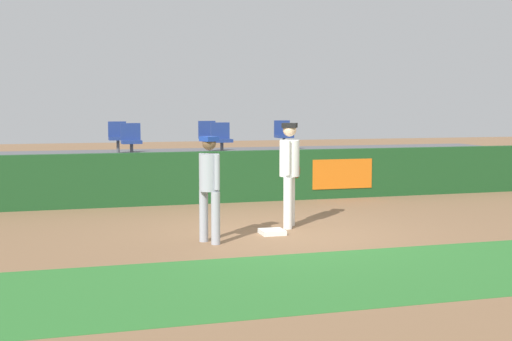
% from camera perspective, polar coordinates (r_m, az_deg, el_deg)
% --- Properties ---
extents(ground_plane, '(60.00, 60.00, 0.00)m').
position_cam_1_polar(ground_plane, '(11.72, 2.71, -5.27)').
color(ground_plane, '#846042').
extents(grass_foreground_strip, '(18.00, 2.80, 0.01)m').
position_cam_1_polar(grass_foreground_strip, '(9.00, 8.93, -8.62)').
color(grass_foreground_strip, '#2D722D').
rests_on(grass_foreground_strip, ground_plane).
extents(first_base, '(0.40, 0.40, 0.08)m').
position_cam_1_polar(first_base, '(11.60, 1.37, -5.18)').
color(first_base, white).
rests_on(first_base, ground_plane).
extents(player_fielder_home, '(0.53, 0.50, 1.88)m').
position_cam_1_polar(player_fielder_home, '(12.14, 2.85, 0.27)').
color(player_fielder_home, white).
rests_on(player_fielder_home, ground_plane).
extents(player_runner_visitor, '(0.43, 0.44, 1.70)m').
position_cam_1_polar(player_runner_visitor, '(10.75, -3.94, -0.93)').
color(player_runner_visitor, '#9EA3AD').
rests_on(player_runner_visitor, ground_plane).
extents(field_wall, '(18.00, 0.26, 1.16)m').
position_cam_1_polar(field_wall, '(15.36, -1.93, -0.52)').
color(field_wall, '#19471E').
rests_on(field_wall, ground_plane).
extents(bleacher_platform, '(18.00, 4.80, 0.93)m').
position_cam_1_polar(bleacher_platform, '(17.86, -3.98, -0.06)').
color(bleacher_platform, '#59595E').
rests_on(bleacher_platform, ground_plane).
extents(seat_back_center, '(0.47, 0.44, 0.84)m').
position_cam_1_polar(seat_back_center, '(18.48, -4.07, 3.03)').
color(seat_back_center, '#4C4C51').
rests_on(seat_back_center, bleacher_platform).
extents(seat_front_center, '(0.47, 0.44, 0.84)m').
position_cam_1_polar(seat_front_center, '(16.71, -2.95, 2.78)').
color(seat_front_center, '#4C4C51').
rests_on(seat_front_center, bleacher_platform).
extents(seat_back_left, '(0.47, 0.44, 0.84)m').
position_cam_1_polar(seat_back_left, '(18.13, -11.55, 2.89)').
color(seat_back_left, '#4C4C51').
rests_on(seat_back_left, bleacher_platform).
extents(seat_back_right, '(0.45, 0.44, 0.84)m').
position_cam_1_polar(seat_back_right, '(19.04, 2.30, 3.11)').
color(seat_back_right, '#4C4C51').
rests_on(seat_back_right, bleacher_platform).
extents(seat_front_left, '(0.47, 0.44, 0.84)m').
position_cam_1_polar(seat_front_left, '(16.36, -10.45, 2.64)').
color(seat_front_left, '#4C4C51').
rests_on(seat_front_left, bleacher_platform).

